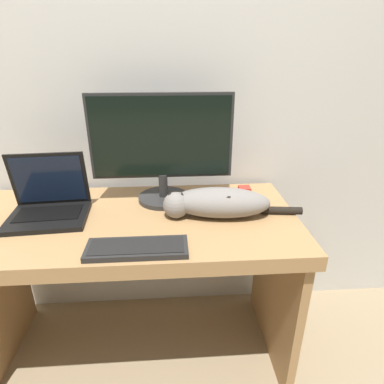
% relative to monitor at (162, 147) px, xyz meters
% --- Properties ---
extents(wall_back, '(6.40, 0.06, 2.60)m').
position_rel_monitor_xyz_m(wall_back, '(-0.13, 0.22, 0.30)').
color(wall_back, silver).
rests_on(wall_back, ground_plane).
extents(desk, '(1.37, 0.65, 0.75)m').
position_rel_monitor_xyz_m(desk, '(-0.13, -0.16, -0.41)').
color(desk, '#A37A4C').
rests_on(desk, ground_plane).
extents(monitor, '(0.61, 0.23, 0.47)m').
position_rel_monitor_xyz_m(monitor, '(0.00, 0.00, 0.00)').
color(monitor, '#282828').
rests_on(monitor, desk).
extents(laptop, '(0.32, 0.26, 0.26)m').
position_rel_monitor_xyz_m(laptop, '(-0.47, -0.13, -0.20)').
color(laptop, black).
rests_on(laptop, desk).
extents(external_keyboard, '(0.35, 0.13, 0.02)m').
position_rel_monitor_xyz_m(external_keyboard, '(-0.09, -0.41, -0.24)').
color(external_keyboard, black).
rests_on(external_keyboard, desk).
extents(cat, '(0.58, 0.20, 0.12)m').
position_rel_monitor_xyz_m(cat, '(0.22, -0.17, -0.19)').
color(cat, gray).
rests_on(cat, desk).
extents(small_toy, '(0.05, 0.05, 0.05)m').
position_rel_monitor_xyz_m(small_toy, '(0.37, -0.00, -0.22)').
color(small_toy, red).
rests_on(small_toy, desk).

